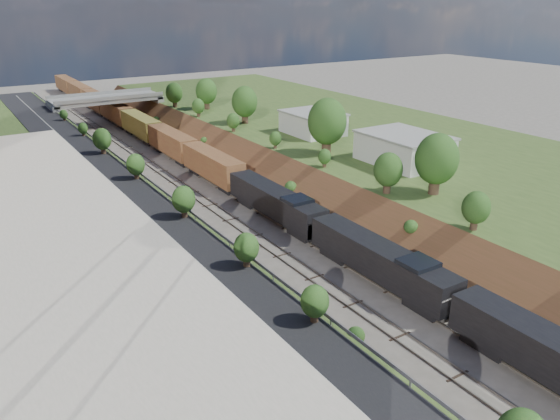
% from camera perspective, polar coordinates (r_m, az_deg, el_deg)
% --- Properties ---
extents(platform_right, '(44.00, 180.00, 5.00)m').
position_cam_1_polar(platform_right, '(94.99, 13.30, 5.41)').
color(platform_right, '#3C5623').
rests_on(platform_right, ground).
extents(embankment_left, '(10.00, 180.00, 10.00)m').
position_cam_1_polar(embankment_left, '(72.66, -12.24, -1.53)').
color(embankment_left, brown).
rests_on(embankment_left, ground).
extents(embankment_right, '(10.00, 180.00, 10.00)m').
position_cam_1_polar(embankment_right, '(82.05, 2.22, 1.63)').
color(embankment_right, brown).
rests_on(embankment_right, ground).
extents(rail_left_track, '(1.58, 180.00, 0.18)m').
position_cam_1_polar(rail_left_track, '(75.60, -6.31, -0.17)').
color(rail_left_track, gray).
rests_on(rail_left_track, ground).
extents(rail_right_track, '(1.58, 180.00, 0.18)m').
position_cam_1_polar(rail_right_track, '(77.84, -2.88, 0.58)').
color(rail_right_track, gray).
rests_on(rail_right_track, ground).
extents(road, '(8.00, 180.00, 0.10)m').
position_cam_1_polar(road, '(69.63, -16.01, 1.55)').
color(road, black).
rests_on(road, platform_left).
extents(guardrail, '(0.10, 171.00, 0.70)m').
position_cam_1_polar(guardrail, '(70.43, -12.83, 2.51)').
color(guardrail, '#99999E').
rests_on(guardrail, platform_left).
extents(commercial_building, '(14.30, 62.30, 7.00)m').
position_cam_1_polar(commercial_building, '(45.96, -23.11, -5.09)').
color(commercial_building, brown).
rests_on(commercial_building, platform_left).
extents(overpass, '(24.50, 8.30, 7.40)m').
position_cam_1_polar(overpass, '(131.74, -17.66, 10.41)').
color(overpass, gray).
rests_on(overpass, ground).
extents(white_building_near, '(9.00, 12.00, 4.00)m').
position_cam_1_polar(white_building_near, '(81.86, 12.79, 6.20)').
color(white_building_near, silver).
rests_on(white_building_near, platform_right).
extents(white_building_far, '(8.00, 10.00, 3.60)m').
position_cam_1_polar(white_building_far, '(97.87, 3.45, 9.00)').
color(white_building_far, silver).
rests_on(white_building_far, platform_right).
extents(tree_right_large, '(5.25, 5.25, 7.61)m').
position_cam_1_polar(tree_right_large, '(68.76, 16.07, 5.10)').
color(tree_right_large, '#473323').
rests_on(tree_right_large, platform_right).
extents(tree_left_crest, '(2.45, 2.45, 3.55)m').
position_cam_1_polar(tree_left_crest, '(37.76, 8.33, -11.95)').
color(tree_left_crest, '#473323').
rests_on(tree_left_crest, platform_left).
extents(freight_train, '(3.23, 181.14, 4.77)m').
position_cam_1_polar(freight_train, '(109.47, -12.63, 7.67)').
color(freight_train, black).
rests_on(freight_train, ground).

